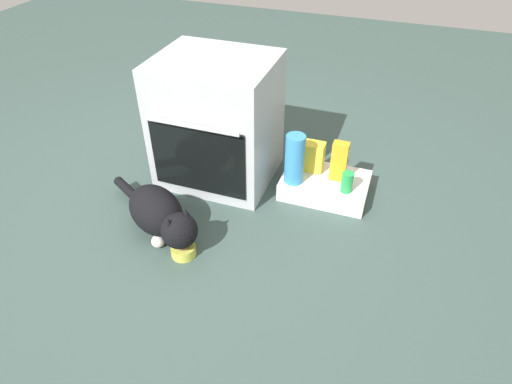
{
  "coord_description": "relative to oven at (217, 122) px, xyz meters",
  "views": [
    {
      "loc": [
        0.98,
        -1.63,
        1.64
      ],
      "look_at": [
        0.39,
        0.04,
        0.25
      ],
      "focal_mm": 31.0,
      "sensor_mm": 36.0,
      "label": 1
    }
  ],
  "objects": [
    {
      "name": "pantry_cabinet",
      "position": [
        0.66,
        0.03,
        -0.32
      ],
      "size": [
        0.5,
        0.34,
        0.11
      ],
      "primitive_type": "cube",
      "color": "white",
      "rests_on": "ground"
    },
    {
      "name": "snack_bag",
      "position": [
        0.57,
        0.09,
        -0.17
      ],
      "size": [
        0.12,
        0.09,
        0.18
      ],
      "primitive_type": "cube",
      "color": "yellow",
      "rests_on": "pantry_cabinet"
    },
    {
      "name": "cat",
      "position": [
        -0.07,
        -0.61,
        -0.24
      ],
      "size": [
        0.7,
        0.46,
        0.27
      ],
      "rotation": [
        0.0,
        0.0,
        -0.53
      ],
      "color": "black",
      "rests_on": "ground"
    },
    {
      "name": "food_bowl",
      "position": [
        0.1,
        -0.71,
        -0.34
      ],
      "size": [
        0.13,
        0.13,
        0.08
      ],
      "color": "#D1D14C",
      "rests_on": "ground"
    },
    {
      "name": "soda_can",
      "position": [
        0.8,
        -0.05,
        -0.2
      ],
      "size": [
        0.07,
        0.07,
        0.12
      ],
      "primitive_type": "cylinder",
      "color": "green",
      "rests_on": "pantry_cabinet"
    },
    {
      "name": "oven",
      "position": [
        0.0,
        0.0,
        0.0
      ],
      "size": [
        0.65,
        0.6,
        0.75
      ],
      "color": "#B7BABF",
      "rests_on": "ground"
    },
    {
      "name": "ground",
      "position": [
        -0.01,
        -0.45,
        -0.37
      ],
      "size": [
        8.0,
        8.0,
        0.0
      ],
      "primitive_type": "plane",
      "color": "#384C47"
    },
    {
      "name": "water_bottle",
      "position": [
        0.49,
        -0.06,
        -0.11
      ],
      "size": [
        0.11,
        0.11,
        0.3
      ],
      "primitive_type": "cylinder",
      "color": "#388CD1",
      "rests_on": "pantry_cabinet"
    },
    {
      "name": "juice_carton",
      "position": [
        0.73,
        0.05,
        -0.14
      ],
      "size": [
        0.09,
        0.06,
        0.24
      ],
      "primitive_type": "cube",
      "color": "orange",
      "rests_on": "pantry_cabinet"
    }
  ]
}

